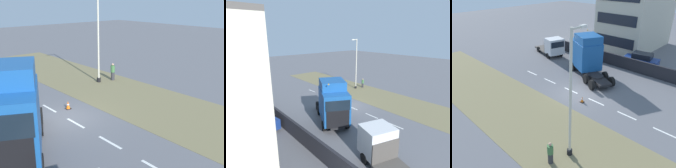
% 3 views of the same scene
% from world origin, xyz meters
% --- Properties ---
extents(ground_plane, '(120.00, 120.00, 0.00)m').
position_xyz_m(ground_plane, '(0.00, 0.00, 0.00)').
color(ground_plane, slate).
rests_on(ground_plane, ground).
extents(grass_verge, '(7.00, 44.00, 0.01)m').
position_xyz_m(grass_verge, '(-6.00, 0.00, 0.01)').
color(grass_verge, olive).
rests_on(grass_verge, ground).
extents(lane_markings, '(0.16, 17.80, 0.00)m').
position_xyz_m(lane_markings, '(0.00, -0.70, 0.00)').
color(lane_markings, white).
rests_on(lane_markings, ground).
extents(lorry_cab, '(5.57, 7.54, 4.83)m').
position_xyz_m(lorry_cab, '(4.64, 2.74, 2.37)').
color(lorry_cab, black).
rests_on(lorry_cab, ground).
extents(lamp_post, '(1.30, 0.36, 8.38)m').
position_xyz_m(lamp_post, '(-6.56, -5.02, 3.86)').
color(lamp_post, black).
rests_on(lamp_post, ground).
extents(pedestrian, '(0.39, 0.39, 1.61)m').
position_xyz_m(pedestrian, '(-7.98, -4.65, 0.78)').
color(pedestrian, '#333338').
rests_on(pedestrian, ground).
extents(traffic_cone_lead, '(0.36, 0.36, 0.58)m').
position_xyz_m(traffic_cone_lead, '(-0.94, -1.38, 0.28)').
color(traffic_cone_lead, black).
rests_on(traffic_cone_lead, ground).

